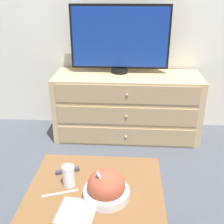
{
  "coord_description": "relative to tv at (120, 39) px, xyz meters",
  "views": [
    {
      "loc": [
        0.08,
        -2.82,
        1.39
      ],
      "look_at": [
        -0.03,
        -1.27,
        0.7
      ],
      "focal_mm": 45.0,
      "sensor_mm": 36.0,
      "label": 1
    }
  ],
  "objects": [
    {
      "name": "ground_plane",
      "position": [
        0.02,
        0.18,
        -0.95
      ],
      "size": [
        12.0,
        12.0,
        0.0
      ],
      "primitive_type": "plane",
      "color": "#474C56"
    },
    {
      "name": "dresser",
      "position": [
        0.08,
        -0.09,
        -0.64
      ],
      "size": [
        1.39,
        0.5,
        0.63
      ],
      "color": "tan",
      "rests_on": "ground_plane"
    },
    {
      "name": "tv",
      "position": [
        0.0,
        0.0,
        0.0
      ],
      "size": [
        0.92,
        0.16,
        0.62
      ],
      "color": "black",
      "rests_on": "dresser"
    },
    {
      "name": "coffee_table",
      "position": [
        -0.07,
        -1.44,
        -0.61
      ],
      "size": [
        0.72,
        0.62,
        0.41
      ],
      "color": "brown",
      "rests_on": "ground_plane"
    },
    {
      "name": "takeout_bowl",
      "position": [
        -0.0,
        -1.5,
        -0.49
      ],
      "size": [
        0.24,
        0.24,
        0.17
      ],
      "color": "silver",
      "rests_on": "coffee_table"
    },
    {
      "name": "drink_cup",
      "position": [
        -0.21,
        -1.42,
        -0.49
      ],
      "size": [
        0.07,
        0.07,
        0.12
      ],
      "color": "white",
      "rests_on": "coffee_table"
    },
    {
      "name": "napkin",
      "position": [
        -0.14,
        -1.62,
        -0.54
      ],
      "size": [
        0.19,
        0.19,
        0.0
      ],
      "color": "white",
      "rests_on": "coffee_table"
    },
    {
      "name": "knife",
      "position": [
        -0.25,
        -1.5,
        -0.54
      ],
      "size": [
        0.18,
        0.07,
        0.01
      ],
      "color": "white",
      "rests_on": "coffee_table"
    },
    {
      "name": "remote_control",
      "position": [
        -0.25,
        -1.31,
        -0.54
      ],
      "size": [
        0.14,
        0.07,
        0.02
      ],
      "color": "#38383D",
      "rests_on": "coffee_table"
    }
  ]
}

